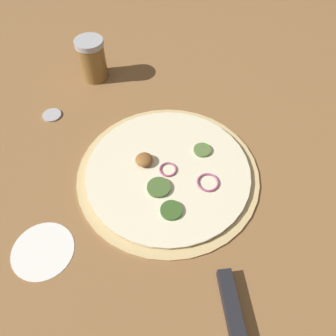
# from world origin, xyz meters

# --- Properties ---
(ground_plane) EXTENTS (3.00, 3.00, 0.00)m
(ground_plane) POSITION_xyz_m (0.00, 0.00, 0.00)
(ground_plane) COLOR olive
(pizza) EXTENTS (0.32, 0.32, 0.03)m
(pizza) POSITION_xyz_m (0.00, 0.00, 0.01)
(pizza) COLOR #D6B77A
(pizza) RESTS_ON ground_plane
(spice_jar) EXTENTS (0.06, 0.06, 0.09)m
(spice_jar) POSITION_xyz_m (-0.19, -0.25, 0.05)
(spice_jar) COLOR olive
(spice_jar) RESTS_ON ground_plane
(loose_cap) EXTENTS (0.04, 0.04, 0.01)m
(loose_cap) POSITION_xyz_m (-0.05, -0.28, 0.00)
(loose_cap) COLOR #B2B2B7
(loose_cap) RESTS_ON ground_plane
(flour_patch) EXTENTS (0.10, 0.10, 0.00)m
(flour_patch) POSITION_xyz_m (0.21, -0.12, 0.00)
(flour_patch) COLOR white
(flour_patch) RESTS_ON ground_plane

